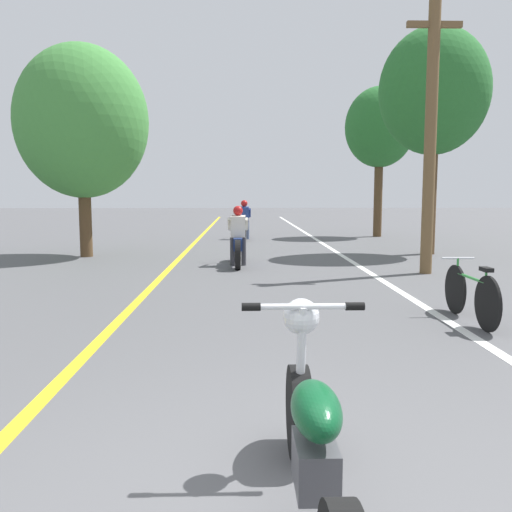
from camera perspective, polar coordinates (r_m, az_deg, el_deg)
The scene contains 10 objects.
lane_stripe_center at distance 14.68m, azimuth -7.76°, elevation 0.09°, with size 0.14×48.00×0.01m, color yellow.
lane_stripe_edge at distance 14.83m, azimuth 8.92°, elevation 0.13°, with size 0.14×48.00×0.01m, color white.
utility_pole at distance 11.76m, azimuth 17.90°, elevation 12.25°, with size 1.10×0.24×5.57m.
roadside_tree_right_near at distance 15.75m, azimuth 18.24°, elevation 16.06°, with size 2.92×2.63×6.05m.
roadside_tree_right_far at distance 21.52m, azimuth 12.90°, elevation 12.98°, with size 2.63×2.37×5.66m.
roadside_tree_left at distance 14.96m, azimuth -17.85°, elevation 13.26°, with size 3.39×3.05×5.43m.
motorcycle_foreground at distance 2.86m, azimuth 6.09°, elevation -18.83°, with size 0.72×2.11×1.03m.
motorcycle_rider_lead at distance 12.50m, azimuth -1.90°, elevation 1.41°, with size 0.50×2.15×1.37m.
motorcycle_rider_far at distance 19.72m, azimuth -1.25°, elevation 3.36°, with size 0.50×2.10×1.42m.
bicycle_parked at distance 7.50m, azimuth 21.66°, elevation -3.75°, with size 0.44×1.67×0.79m.
Camera 1 is at (-0.08, -2.41, 1.65)m, focal length 38.00 mm.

